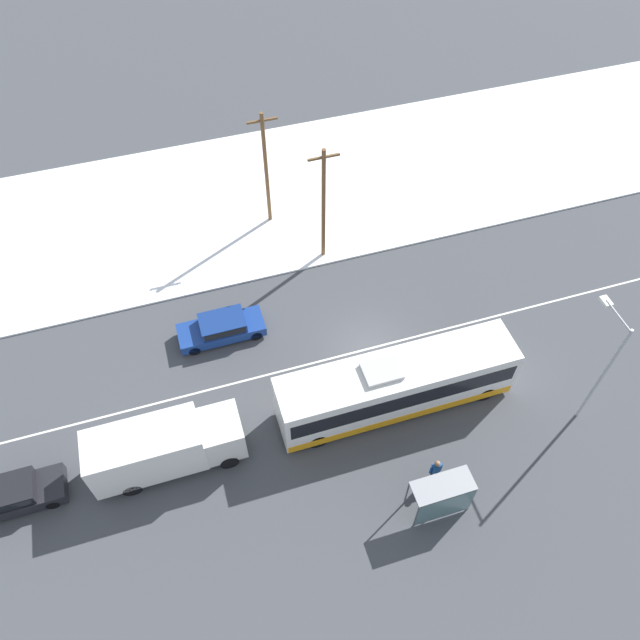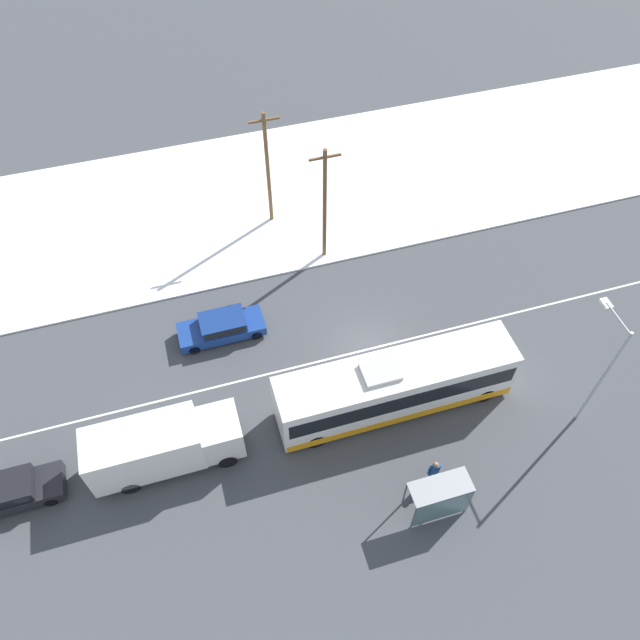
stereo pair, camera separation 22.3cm
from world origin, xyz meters
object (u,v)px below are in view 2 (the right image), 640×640
Objects in this scene: streetlamp at (604,361)px; utility_pole_snowlot at (268,168)px; city_bus at (395,386)px; box_truck at (161,445)px; utility_pole_roadside at (325,205)px; parked_car_near_truck at (11,491)px; bus_shelter at (441,499)px; pedestrian_at_stop at (434,470)px; sedan_car at (222,326)px.

streetlamp is 0.90× the size of utility_pole_snowlot.
streetlamp is 21.61m from utility_pole_snowlot.
city_bus reaches higher than box_truck.
box_truck is at bearing -135.56° from utility_pole_roadside.
bus_shelter reaches higher than parked_car_near_truck.
pedestrian_at_stop is at bearing -13.92° from parked_car_near_truck.
bus_shelter is at bearing -18.74° from parked_car_near_truck.
sedan_car is 0.60× the size of utility_pole_roadside.
utility_pole_snowlot is at bearing 120.28° from utility_pole_roadside.
parked_car_near_truck is at bearing 173.09° from streetlamp.
streetlamp is (16.32, -10.00, 3.79)m from sedan_car.
sedan_car is 9.08m from utility_pole_roadside.
pedestrian_at_stop reaches higher than sedan_car.
box_truck is at bearing 59.13° from sedan_car.
utility_pole_roadside is (-9.07, 14.28, -0.38)m from streetlamp.
utility_pole_snowlot is (-11.44, 18.33, -0.34)m from streetlamp.
utility_pole_roadside is (-0.61, 15.66, 3.11)m from pedestrian_at_stop.
utility_pole_snowlot reaches higher than streetlamp.
pedestrian_at_stop is 15.98m from utility_pole_roadside.
pedestrian_at_stop is at bearing -85.87° from city_bus.
parked_car_near_truck is (-11.18, -6.67, 0.03)m from sedan_car.
city_bus is 4.34× the size of bus_shelter.
pedestrian_at_stop is at bearing -170.68° from streetlamp.
bus_shelter is at bearing 119.78° from sedan_car.
streetlamp is at bearing -6.91° from parked_car_near_truck.
bus_shelter is (-0.43, -1.59, 0.61)m from pedestrian_at_stop.
city_bus is 11.65m from box_truck.
utility_pole_roadside is (-0.29, 11.22, 2.44)m from city_bus.
box_truck is at bearing 179.60° from city_bus.
sedan_car is at bearing 119.78° from bus_shelter.
city_bus reaches higher than sedan_car.
utility_pole_snowlot reaches higher than sedan_car.
utility_pole_snowlot reaches higher than bus_shelter.
utility_pole_roadside reaches higher than pedestrian_at_stop.
streetlamp is at bearing -19.21° from city_bus.
sedan_car is at bearing -149.50° from utility_pole_roadside.
parked_car_near_truck reaches higher than sedan_car.
streetlamp is at bearing 148.50° from sedan_car.
pedestrian_at_stop is at bearing 74.76° from bus_shelter.
parked_car_near_truck is 0.62× the size of streetlamp.
pedestrian_at_stop is 0.24× the size of streetlamp.
sedan_car is 13.84m from pedestrian_at_stop.
sedan_car is 19.52m from streetlamp.
bus_shelter is (18.61, -6.31, 0.88)m from parked_car_near_truck.
sedan_car is at bearing 59.13° from box_truck.
box_truck is 1.50× the size of sedan_car.
box_truck is at bearing -120.60° from utility_pole_snowlot.
utility_pole_roadside is at bearing 92.24° from pedestrian_at_stop.
city_bus is 9.72m from streetlamp.
city_bus is at bearing 88.92° from bus_shelter.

